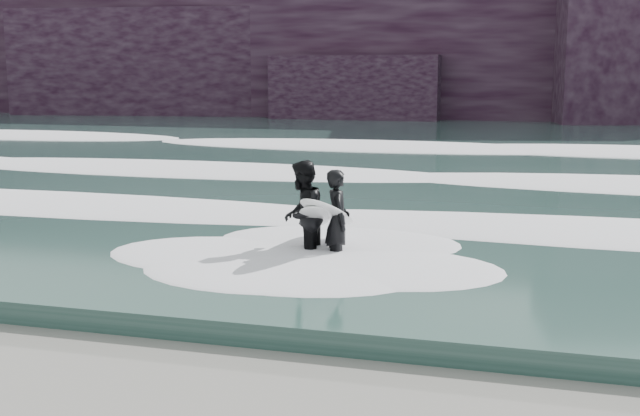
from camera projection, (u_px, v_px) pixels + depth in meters
The scene contains 7 objects.
sea at pixel (473, 142), 33.75m from camera, with size 90.00×52.00×0.30m, color #27453E.
headland at pixel (501, 40), 49.05m from camera, with size 70.00×9.00×10.00m, color black.
foam_near at pixel (375, 222), 14.74m from camera, with size 60.00×3.20×0.20m, color white.
foam_mid at pixel (429, 174), 21.37m from camera, with size 60.00×4.00×0.24m, color white.
foam_far at pixel (463, 144), 29.90m from camera, with size 60.00×4.80×0.30m, color white.
surfer_left at pixel (333, 220), 12.67m from camera, with size 1.18×1.92×1.62m.
surfer_right at pixel (306, 215), 12.73m from camera, with size 1.11×2.08×1.75m.
Camera 1 is at (2.97, -5.21, 3.15)m, focal length 45.00 mm.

